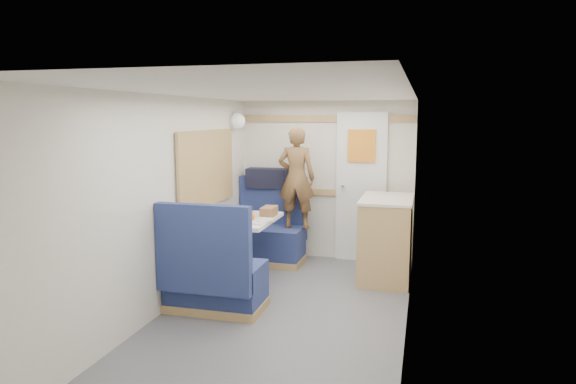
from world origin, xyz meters
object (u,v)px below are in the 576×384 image
(beer_glass, at_px, (265,212))
(salt_grinder, at_px, (239,216))
(dome_light, at_px, (237,121))
(tumbler_right, at_px, (251,215))
(orange_fruit, at_px, (252,216))
(pepper_grinder, at_px, (251,215))
(bench_near, at_px, (214,280))
(wine_glass, at_px, (243,210))
(tumbler_left, at_px, (229,217))
(duffel_bag, at_px, (267,178))
(dinette_table, at_px, (245,232))
(tray, at_px, (257,221))
(tumbler_mid, at_px, (249,210))
(person, at_px, (296,178))
(bread_loaf, at_px, (269,212))
(galley_counter, at_px, (386,238))
(cheese_block, at_px, (245,217))
(bench_far, at_px, (268,238))

(beer_glass, xyz_separation_m, salt_grinder, (-0.21, -0.27, -0.01))
(dome_light, xyz_separation_m, tumbler_right, (0.48, -0.90, -0.98))
(orange_fruit, relative_size, pepper_grinder, 0.75)
(bench_near, bearing_deg, orange_fruit, 79.88)
(orange_fruit, height_order, tumbler_right, tumbler_right)
(wine_glass, xyz_separation_m, tumbler_left, (-0.14, -0.05, -0.07))
(beer_glass, height_order, salt_grinder, beer_glass)
(wine_glass, bearing_deg, duffel_bag, 96.04)
(dinette_table, bearing_deg, duffel_bag, 94.61)
(dinette_table, distance_m, tumbler_right, 0.23)
(tumbler_left, relative_size, pepper_grinder, 1.14)
(tray, bearing_deg, pepper_grinder, 144.02)
(pepper_grinder, bearing_deg, tumbler_mid, 112.61)
(person, bearing_deg, dome_light, -1.94)
(orange_fruit, distance_m, beer_glass, 0.31)
(tray, distance_m, tumbler_left, 0.29)
(person, height_order, tumbler_left, person)
(bread_loaf, bearing_deg, orange_fruit, -107.59)
(galley_counter, bearing_deg, person, 164.63)
(dome_light, xyz_separation_m, tumbler_left, (0.30, -1.06, -0.98))
(dome_light, relative_size, tumbler_left, 1.88)
(orange_fruit, relative_size, tumbler_right, 0.69)
(cheese_block, xyz_separation_m, salt_grinder, (-0.07, -0.00, 0.01))
(wine_glass, height_order, bread_loaf, wine_glass)
(tumbler_mid, distance_m, pepper_grinder, 0.28)
(duffel_bag, distance_m, pepper_grinder, 1.23)
(dinette_table, bearing_deg, pepper_grinder, -35.97)
(dinette_table, distance_m, tumbler_left, 0.31)
(duffel_bag, xyz_separation_m, cheese_block, (0.13, -1.22, -0.27))
(galley_counter, relative_size, cheese_block, 8.49)
(orange_fruit, bearing_deg, salt_grinder, 165.90)
(bench_far, distance_m, tray, 1.11)
(bench_near, distance_m, tumbler_left, 0.81)
(dinette_table, relative_size, tumbler_left, 8.65)
(dinette_table, xyz_separation_m, duffel_bag, (-0.09, 1.12, 0.46))
(person, bearing_deg, bench_far, -3.92)
(tumbler_mid, distance_m, salt_grinder, 0.30)
(duffel_bag, bearing_deg, bench_near, -90.35)
(galley_counter, height_order, person, person)
(cheese_block, bearing_deg, orange_fruit, -26.16)
(dome_light, height_order, person, dome_light)
(duffel_bag, distance_m, beer_glass, 1.02)
(duffel_bag, height_order, bread_loaf, duffel_bag)
(person, bearing_deg, salt_grinder, 65.60)
(bench_near, height_order, dome_light, dome_light)
(tumbler_mid, relative_size, bread_loaf, 0.41)
(wine_glass, bearing_deg, cheese_block, 93.23)
(cheese_block, distance_m, bread_loaf, 0.32)
(wine_glass, height_order, pepper_grinder, wine_glass)
(galley_counter, height_order, tumbler_left, galley_counter)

